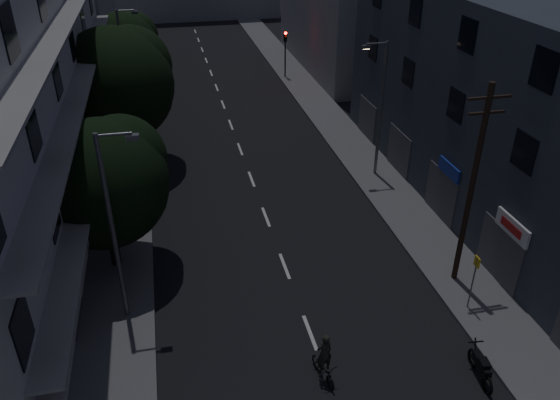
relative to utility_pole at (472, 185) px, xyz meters
name	(u,v)px	position (x,y,z in m)	size (l,w,h in m)	color
ground	(239,146)	(-7.20, 16.65, -4.87)	(160.00, 160.00, 0.00)	black
sidewalk_left	(126,155)	(-14.70, 16.65, -4.79)	(3.00, 90.00, 0.15)	#565659
sidewalk_right	(343,136)	(0.30, 16.65, -4.79)	(3.00, 90.00, 0.15)	#565659
lane_markings	(227,114)	(-7.20, 22.90, -4.86)	(0.15, 60.50, 0.01)	beige
building_left	(4,92)	(-19.18, 9.65, 2.13)	(7.00, 36.00, 14.00)	#B5B4AF
building_right	(503,113)	(4.79, 5.65, 0.63)	(6.19, 28.00, 11.00)	#2B323B
tree_near	(103,178)	(-14.77, 4.45, -0.31)	(5.71, 5.71, 7.04)	black
tree_mid	(116,81)	(-14.52, 15.36, 0.59)	(6.91, 6.91, 8.50)	black
tree_far	(125,44)	(-14.48, 28.67, -0.42)	(5.54, 5.54, 6.85)	black
traffic_signal_far_right	(285,44)	(-0.63, 31.04, -1.77)	(0.28, 0.37, 4.10)	black
traffic_signal_far_left	(140,51)	(-13.50, 31.53, -1.77)	(0.28, 0.37, 4.10)	black
street_lamp_left_near	(114,222)	(-14.15, 0.65, -0.27)	(1.51, 0.25, 8.00)	#5B5D63
street_lamp_right	(380,104)	(0.19, 10.57, -0.27)	(1.51, 0.25, 8.00)	slate
street_lamp_left_far	(125,61)	(-14.29, 23.02, -0.27)	(1.51, 0.25, 8.00)	#5B5E63
utility_pole	(472,185)	(0.00, 0.00, 0.00)	(1.80, 0.24, 9.00)	black
bus_stop_sign	(475,273)	(-0.42, -1.94, -2.98)	(0.06, 0.35, 2.52)	#595B60
motorcycle	(481,367)	(-1.87, -5.36, -4.37)	(0.56, 1.96, 1.25)	black
cyclist	(324,364)	(-7.35, -4.17, -4.18)	(0.90, 1.70, 2.05)	black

